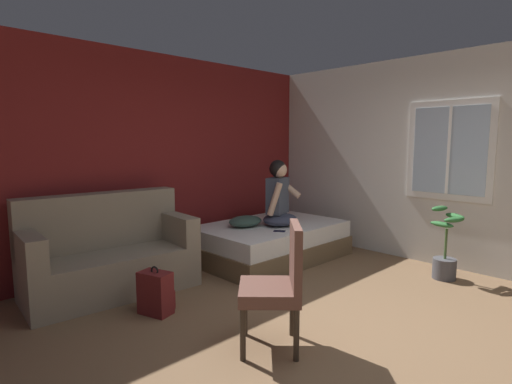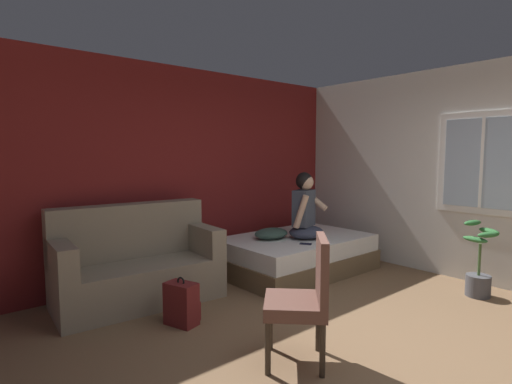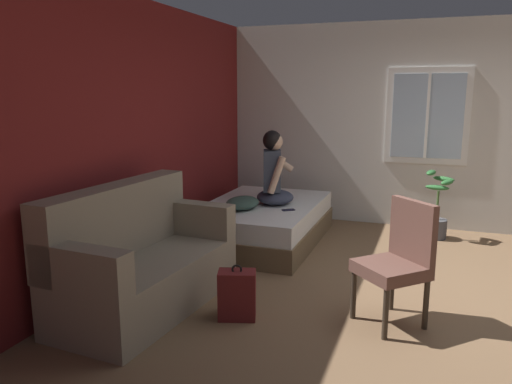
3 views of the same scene
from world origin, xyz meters
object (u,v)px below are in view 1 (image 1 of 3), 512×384
couch (109,255)px  side_chair (278,281)px  person_seated (279,199)px  backpack (156,293)px  throw_pillow (245,221)px  cell_phone (279,231)px  potted_plant (445,254)px  bed (270,241)px

couch → side_chair: 2.12m
person_seated → backpack: size_ratio=1.91×
person_seated → throw_pillow: 0.54m
side_chair → cell_phone: (1.43, 1.31, -0.05)m
couch → person_seated: 2.23m
backpack → throw_pillow: size_ratio=0.95×
couch → backpack: (0.06, -0.86, -0.20)m
cell_phone → potted_plant: 1.96m
couch → throw_pillow: size_ratio=3.66×
throw_pillow → potted_plant: size_ratio=0.56×
couch → side_chair: size_ratio=1.79×
side_chair → cell_phone: size_ratio=6.81×
throw_pillow → cell_phone: size_ratio=3.33×
backpack → potted_plant: bearing=-27.3°
backpack → couch: bearing=94.1°
couch → person_seated: bearing=-13.1°
cell_phone → potted_plant: size_ratio=0.17×
person_seated → backpack: 2.20m
couch → backpack: bearing=-85.9°
backpack → potted_plant: 3.28m
couch → person_seated: size_ratio=2.01×
person_seated → throw_pillow: size_ratio=1.82×
side_chair → throw_pillow: (1.33, 1.82, 0.02)m
potted_plant → couch: bearing=141.6°
backpack → throw_pillow: 1.83m
backpack → cell_phone: (1.80, 0.09, 0.29)m
backpack → person_seated: bearing=9.9°
bed → person_seated: bearing=-78.4°
side_chair → couch: bearing=101.6°
side_chair → cell_phone: bearing=42.3°
side_chair → person_seated: 2.34m
side_chair → person_seated: size_ratio=1.12×
throw_pillow → cell_phone: throw_pillow is taller
side_chair → backpack: bearing=106.7°
couch → cell_phone: size_ratio=12.21×
backpack → throw_pillow: (1.69, 0.61, 0.36)m
throw_pillow → cell_phone: (0.11, -0.52, -0.07)m
cell_phone → potted_plant: (1.12, -1.60, -0.18)m
couch → potted_plant: size_ratio=2.07×
side_chair → cell_phone: 1.94m
backpack → side_chair: bearing=-73.3°
person_seated → cell_phone: 0.52m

